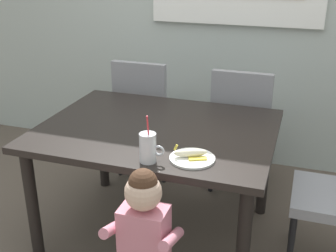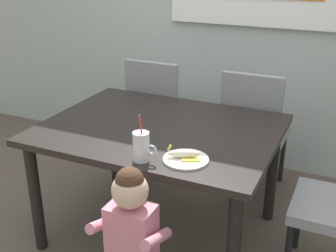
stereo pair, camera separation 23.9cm
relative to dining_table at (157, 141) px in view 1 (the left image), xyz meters
name	(u,v)px [view 1 (the left image)]	position (x,y,z in m)	size (l,w,h in m)	color
ground_plane	(158,232)	(0.00, 0.00, -0.66)	(24.00, 24.00, 0.00)	brown
dining_table	(157,141)	(0.00, 0.00, 0.00)	(1.38, 1.06, 0.75)	black
dining_chair_left	(145,111)	(-0.37, 0.74, -0.12)	(0.44, 0.44, 0.96)	gray
dining_chair_right	(242,124)	(0.39, 0.72, -0.12)	(0.44, 0.45, 0.96)	gray
toddler_standing	(144,230)	(0.18, -0.68, -0.13)	(0.33, 0.24, 0.84)	#3F4760
milk_cup	(148,149)	(0.11, -0.44, 0.16)	(0.13, 0.08, 0.25)	silver
snack_plate	(192,158)	(0.31, -0.35, 0.10)	(0.23, 0.23, 0.01)	white
peeled_banana	(191,153)	(0.30, -0.34, 0.12)	(0.18, 0.13, 0.07)	#F4EAC6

